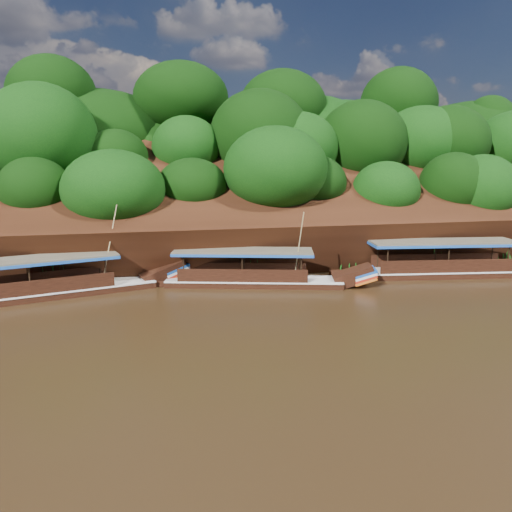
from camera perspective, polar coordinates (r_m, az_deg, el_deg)
The scene contains 6 objects.
ground at distance 26.32m, azimuth 3.47°, elevation -7.39°, with size 160.00×160.00×0.00m, color black.
riverbank at distance 47.64m, azimuth -3.96°, elevation 3.45°, with size 120.00×30.06×19.40m.
boat_0 at distance 38.70m, azimuth 22.59°, elevation -1.24°, with size 15.88×4.59×6.44m.
boat_1 at distance 33.07m, azimuth 1.01°, elevation -2.47°, with size 13.81×5.34×5.49m.
boat_2 at distance 33.02m, azimuth -21.62°, elevation -3.27°, with size 15.64×6.10×6.16m.
reeds at distance 34.59m, azimuth -5.30°, elevation -1.32°, with size 49.57×2.33×1.94m.
Camera 1 is at (-6.85, -23.95, 8.48)m, focal length 35.00 mm.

